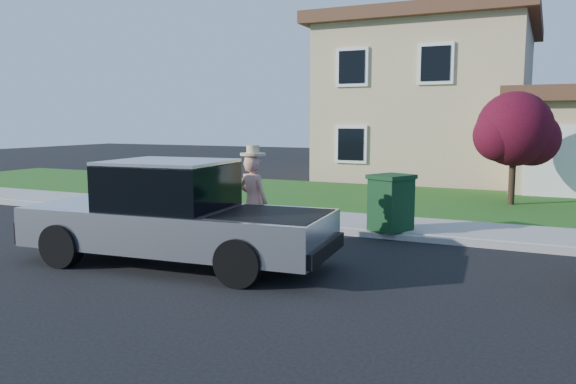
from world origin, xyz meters
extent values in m
plane|color=black|center=(0.00, 0.00, 0.00)|extent=(80.00, 80.00, 0.00)
cube|color=gray|center=(1.00, 2.90, 0.06)|extent=(40.00, 0.20, 0.12)
cube|color=gray|center=(1.00, 4.00, 0.07)|extent=(40.00, 2.00, 0.15)
cube|color=#194513|center=(1.00, 8.50, 0.05)|extent=(40.00, 7.00, 0.10)
cube|color=tan|center=(0.00, 17.00, 3.20)|extent=(8.00, 9.00, 6.40)
cube|color=#4C2D1E|center=(0.00, 17.00, 6.60)|extent=(8.80, 9.80, 0.50)
cube|color=white|center=(-2.20, 12.45, 4.60)|extent=(1.30, 0.10, 1.50)
cube|color=white|center=(1.00, 12.45, 4.60)|extent=(1.30, 0.10, 1.50)
cube|color=black|center=(-2.20, 12.45, 1.60)|extent=(1.30, 0.10, 1.50)
cylinder|color=black|center=(-2.65, -1.82, 0.38)|extent=(0.78, 0.35, 0.76)
cylinder|color=black|center=(-2.79, -0.07, 0.38)|extent=(0.78, 0.35, 0.76)
cylinder|color=black|center=(0.72, -1.54, 0.38)|extent=(0.78, 0.35, 0.76)
cylinder|color=black|center=(0.58, 0.21, 0.38)|extent=(0.78, 0.35, 0.76)
cube|color=silver|center=(-0.96, -0.80, 0.66)|extent=(5.57, 2.35, 0.69)
cube|color=black|center=(-1.11, -0.81, 1.38)|extent=(2.14, 1.93, 0.81)
cube|color=silver|center=(-1.11, -0.81, 1.80)|extent=(2.14, 1.93, 0.08)
cube|color=black|center=(0.84, -0.65, 0.98)|extent=(1.84, 1.76, 0.06)
cube|color=black|center=(-3.70, -1.02, 0.52)|extent=(0.26, 1.81, 0.38)
cube|color=black|center=(1.77, -0.57, 0.48)|extent=(0.26, 1.81, 0.24)
cube|color=black|center=(-1.95, 0.16, 1.29)|extent=(0.13, 0.22, 0.17)
imported|color=#E9987F|center=(-0.29, 0.80, 0.94)|extent=(0.77, 0.60, 1.87)
cylinder|color=tan|center=(-0.29, 0.80, 1.90)|extent=(0.50, 0.50, 0.05)
cylinder|color=tan|center=(-0.29, 0.80, 1.97)|extent=(0.25, 0.25, 0.17)
cylinder|color=black|center=(3.99, 8.68, 0.85)|extent=(0.19, 0.19, 1.49)
sphere|color=#490F1E|center=(3.99, 8.68, 2.29)|extent=(2.15, 2.15, 2.15)
sphere|color=#490F1E|center=(4.46, 8.96, 2.01)|extent=(1.59, 1.59, 1.59)
sphere|color=#490F1E|center=(3.62, 8.40, 2.11)|extent=(1.49, 1.49, 1.49)
cube|color=black|center=(1.87, 3.10, 0.72)|extent=(0.95, 1.00, 1.13)
cube|color=black|center=(1.87, 3.10, 1.33)|extent=(1.04, 1.09, 0.09)
camera|label=1|loc=(4.92, -8.79, 2.53)|focal=35.00mm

